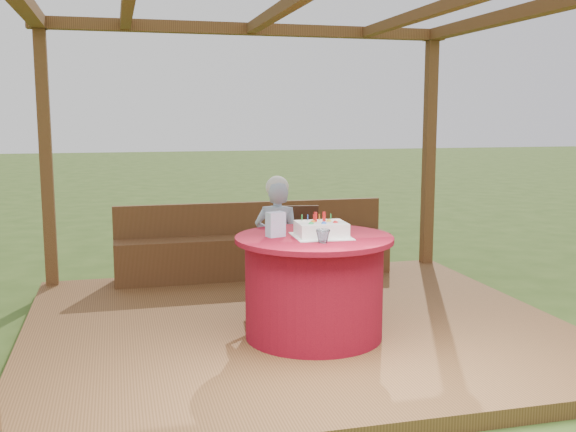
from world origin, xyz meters
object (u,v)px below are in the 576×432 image
(elderly_woman, at_px, (277,240))
(table, at_px, (314,286))
(bench, at_px, (255,252))
(birthday_cake, at_px, (321,229))
(gift_bag, at_px, (276,224))
(drinking_glass, at_px, (323,236))
(chair, at_px, (296,249))

(elderly_woman, bearing_deg, table, -86.27)
(bench, bearing_deg, table, -88.83)
(birthday_cake, distance_m, gift_bag, 0.36)
(bench, xyz_separation_m, drinking_glass, (0.03, -2.40, 0.60))
(bench, bearing_deg, birthday_cake, -87.55)
(gift_bag, bearing_deg, birthday_cake, -31.17)
(chair, bearing_deg, drinking_glass, -96.08)
(bench, xyz_separation_m, chair, (0.17, -1.12, 0.24))
(chair, distance_m, gift_bag, 1.12)
(bench, height_order, table, table)
(gift_bag, bearing_deg, bench, 65.84)
(table, relative_size, gift_bag, 6.40)
(bench, bearing_deg, drinking_glass, -89.33)
(elderly_woman, distance_m, gift_bag, 0.99)
(table, xyz_separation_m, birthday_cake, (0.05, -0.03, 0.46))
(bench, height_order, birthday_cake, birthday_cake)
(table, height_order, birthday_cake, birthday_cake)
(bench, height_order, chair, chair)
(elderly_woman, relative_size, gift_bag, 6.20)
(bench, relative_size, table, 2.41)
(drinking_glass, bearing_deg, gift_bag, 129.92)
(table, relative_size, birthday_cake, 2.77)
(drinking_glass, bearing_deg, table, 86.86)
(bench, bearing_deg, elderly_woman, -91.00)
(chair, distance_m, elderly_woman, 0.22)
(bench, relative_size, elderly_woman, 2.49)
(table, xyz_separation_m, drinking_glass, (-0.02, -0.28, 0.45))
(bench, bearing_deg, chair, -81.58)
(chair, relative_size, drinking_glass, 8.37)
(table, xyz_separation_m, gift_bag, (-0.30, 0.06, 0.50))
(chair, relative_size, gift_bag, 4.64)
(gift_bag, bearing_deg, elderly_woman, 58.51)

